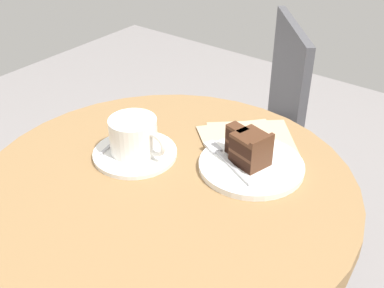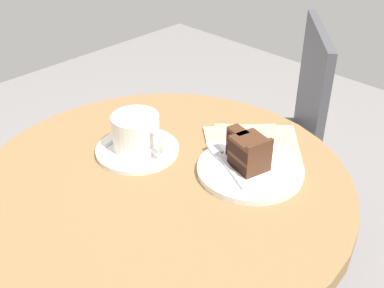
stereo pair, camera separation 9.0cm
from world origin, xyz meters
name	(u,v)px [view 1 (the left image)]	position (x,y,z in m)	size (l,w,h in m)	color
cafe_table	(168,236)	(0.00, 0.00, 0.63)	(0.69, 0.69, 0.76)	olive
saucer	(135,153)	(-0.10, 0.03, 0.76)	(0.16, 0.16, 0.01)	white
coffee_cup	(134,135)	(-0.10, 0.03, 0.80)	(0.12, 0.09, 0.07)	white
teaspoon	(117,139)	(-0.16, 0.04, 0.77)	(0.03, 0.09, 0.00)	#B7B7BC
cake_plate	(251,165)	(0.10, 0.13, 0.76)	(0.20, 0.20, 0.01)	white
cake_slice	(249,148)	(0.09, 0.13, 0.80)	(0.10, 0.07, 0.07)	black
fork	(223,157)	(0.05, 0.11, 0.77)	(0.15, 0.08, 0.00)	#B7B7BC
napkin	(247,142)	(0.05, 0.20, 0.76)	(0.25, 0.24, 0.00)	tan
cafe_chair	(254,126)	(-0.19, 0.66, 0.50)	(0.54, 0.54, 0.83)	#4C4C51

